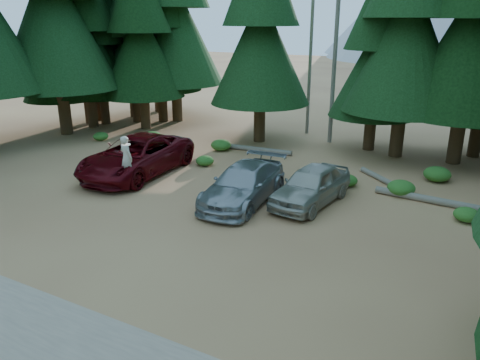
{
  "coord_description": "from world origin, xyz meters",
  "views": [
    {
      "loc": [
        9.03,
        -11.78,
        6.94
      ],
      "look_at": [
        1.16,
        2.69,
        1.25
      ],
      "focal_mm": 35.0,
      "sensor_mm": 36.0,
      "label": 1
    }
  ],
  "objects": [
    {
      "name": "snag_back",
      "position": [
        -1.2,
        16.0,
        5.0
      ],
      "size": [
        0.2,
        0.2,
        10.0
      ],
      "primitive_type": "cylinder",
      "color": "#74695D",
      "rests_on": "ground"
    },
    {
      "name": "silver_minivan_right",
      "position": [
        3.23,
        4.73,
        0.75
      ],
      "size": [
        2.31,
        4.6,
        1.51
      ],
      "primitive_type": "imported",
      "rotation": [
        0.0,
        0.0,
        -0.12
      ],
      "color": "#ADA89A",
      "rests_on": "ground"
    },
    {
      "name": "forest_belt_north",
      "position": [
        0.0,
        15.0,
        0.0
      ],
      "size": [
        36.0,
        7.0,
        22.0
      ],
      "primitive_type": null,
      "color": "black",
      "rests_on": "ground"
    },
    {
      "name": "shrub_far_left",
      "position": [
        -8.55,
        9.59,
        0.3
      ],
      "size": [
        1.1,
        1.1,
        0.61
      ],
      "primitive_type": "ellipsoid",
      "color": "#27651E",
      "rests_on": "ground"
    },
    {
      "name": "silver_minivan_center",
      "position": [
        0.83,
        3.58,
        0.74
      ],
      "size": [
        2.36,
        5.23,
        1.49
      ],
      "primitive_type": "imported",
      "rotation": [
        0.0,
        0.0,
        0.05
      ],
      "color": "#9DA0A4",
      "rests_on": "ground"
    },
    {
      "name": "red_pickup",
      "position": [
        -5.22,
        4.32,
        0.88
      ],
      "size": [
        3.34,
        6.54,
        1.77
      ],
      "primitive_type": "imported",
      "rotation": [
        0.0,
        0.0,
        0.06
      ],
      "color": "#55070D",
      "rests_on": "ground"
    },
    {
      "name": "shrub_center_right",
      "position": [
        3.91,
        7.44,
        0.25
      ],
      "size": [
        0.91,
        0.91,
        0.5
      ],
      "primitive_type": "ellipsoid",
      "color": "#27651E",
      "rests_on": "ground"
    },
    {
      "name": "log_mid",
      "position": [
        5.09,
        8.78,
        0.12
      ],
      "size": [
        2.32,
        2.13,
        0.24
      ],
      "primitive_type": "cylinder",
      "rotation": [
        0.0,
        1.57,
        -0.74
      ],
      "color": "#74695D",
      "rests_on": "ground"
    },
    {
      "name": "frisbee_player",
      "position": [
        -4.1,
        2.42,
        1.45
      ],
      "size": [
        0.77,
        0.6,
        1.88
      ],
      "rotation": [
        0.0,
        0.0,
        2.91
      ],
      "color": "beige",
      "rests_on": "ground"
    },
    {
      "name": "log_left",
      "position": [
        -1.97,
        10.5,
        0.14
      ],
      "size": [
        3.92,
        0.52,
        0.28
      ],
      "primitive_type": "cylinder",
      "rotation": [
        0.0,
        1.57,
        0.06
      ],
      "color": "#74695D",
      "rests_on": "ground"
    },
    {
      "name": "gravel_strip",
      "position": [
        0.0,
        -6.5,
        0.01
      ],
      "size": [
        26.0,
        3.5,
        0.01
      ],
      "primitive_type": "cube",
      "color": "gray",
      "rests_on": "ground"
    },
    {
      "name": "shrub_left",
      "position": [
        -3.17,
        6.99,
        0.25
      ],
      "size": [
        0.9,
        0.9,
        0.49
      ],
      "primitive_type": "ellipsoid",
      "color": "#27651E",
      "rests_on": "ground"
    },
    {
      "name": "shrub_edge_west",
      "position": [
        -11.45,
        8.31,
        0.25
      ],
      "size": [
        0.9,
        0.9,
        0.5
      ],
      "primitive_type": "ellipsoid",
      "color": "#27651E",
      "rests_on": "ground"
    },
    {
      "name": "shrub_center_left",
      "position": [
        -3.92,
        9.82,
        0.31
      ],
      "size": [
        1.12,
        1.12,
        0.62
      ],
      "primitive_type": "ellipsoid",
      "color": "#27651E",
      "rests_on": "ground"
    },
    {
      "name": "log_right",
      "position": [
        7.52,
        7.0,
        0.15
      ],
      "size": [
        4.57,
        0.66,
        0.29
      ],
      "primitive_type": "cylinder",
      "rotation": [
        0.0,
        1.57,
        -0.08
      ],
      "color": "#74695D",
      "rests_on": "ground"
    },
    {
      "name": "ground",
      "position": [
        0.0,
        0.0,
        0.0
      ],
      "size": [
        160.0,
        160.0,
        0.0
      ],
      "primitive_type": "plane",
      "color": "#A06644",
      "rests_on": "ground"
    },
    {
      "name": "shrub_far_right",
      "position": [
        7.3,
        10.0,
        0.33
      ],
      "size": [
        1.19,
        1.19,
        0.66
      ],
      "primitive_type": "ellipsoid",
      "color": "#27651E",
      "rests_on": "ground"
    },
    {
      "name": "shrub_edge_east",
      "position": [
        8.8,
        5.78,
        0.25
      ],
      "size": [
        0.91,
        0.91,
        0.5
      ],
      "primitive_type": "ellipsoid",
      "color": "#27651E",
      "rests_on": "ground"
    },
    {
      "name": "snag_front",
      "position": [
        0.8,
        14.5,
        6.0
      ],
      "size": [
        0.24,
        0.24,
        12.0
      ],
      "primitive_type": "cylinder",
      "color": "#74695D",
      "rests_on": "ground"
    },
    {
      "name": "shrub_right",
      "position": [
        6.21,
        7.4,
        0.31
      ],
      "size": [
        1.13,
        1.13,
        0.62
      ],
      "primitive_type": "ellipsoid",
      "color": "#27651E",
      "rests_on": "ground"
    }
  ]
}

